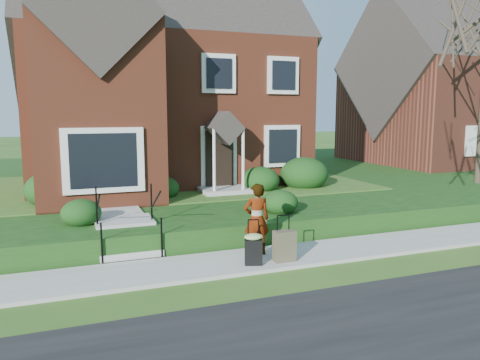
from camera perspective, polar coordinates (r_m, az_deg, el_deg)
name	(u,v)px	position (r m, az deg, el deg)	size (l,w,h in m)	color
ground	(252,262)	(10.61, 1.46, -9.96)	(120.00, 120.00, 0.00)	#2D5119
sidewalk	(252,260)	(10.60, 1.46, -9.75)	(60.00, 1.60, 0.08)	#9E9B93
terrace	(243,177)	(21.90, 0.39, 0.38)	(44.00, 20.00, 0.60)	#14380F
walkway	(113,202)	(14.64, -15.23, -2.59)	(1.20, 6.00, 0.06)	#9E9B93
main_house	(156,62)	(19.37, -10.20, 13.93)	(10.40, 10.20, 9.40)	brown
neighbour_house	(448,76)	(28.45, 23.99, 11.50)	(9.40, 8.00, 9.20)	brown
front_steps	(127,232)	(11.61, -13.66, -6.15)	(1.40, 2.02, 1.50)	#9E9B93
foundation_shrubs	(211,180)	(15.29, -3.51, 0.00)	(10.20, 4.98, 1.22)	black
woman	(257,219)	(10.69, 2.04, -4.79)	(0.60, 0.39, 1.65)	#999999
suitcase_black	(253,247)	(10.08, 1.66, -8.21)	(0.49, 0.44, 0.99)	black
suitcase_olive	(284,246)	(10.37, 5.43, -7.99)	(0.47, 0.27, 1.02)	#4D4833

